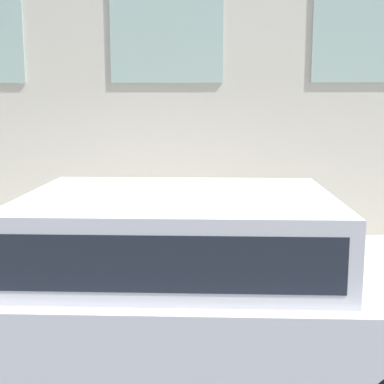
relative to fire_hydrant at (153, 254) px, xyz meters
name	(u,v)px	position (x,y,z in m)	size (l,w,h in m)	color
ground_plane	(144,316)	(-0.62, 0.03, -0.51)	(80.00, 80.00, 0.00)	#47474C
sidewalk	(159,267)	(0.92, 0.03, -0.44)	(3.08, 60.00, 0.13)	#A8A093
fire_hydrant	(153,254)	(0.00, 0.00, 0.00)	(0.38, 0.48, 0.73)	red
person	(230,221)	(0.36, -0.90, 0.33)	(0.28, 0.19, 1.17)	navy
parked_car_silver_near	(179,279)	(-1.95, -0.43, 0.36)	(2.06, 4.88, 1.55)	black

